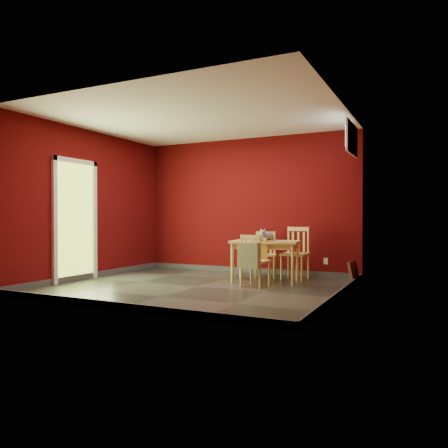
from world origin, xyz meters
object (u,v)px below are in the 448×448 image
at_px(dining_table, 265,246).
at_px(chair_far_left, 265,253).
at_px(cat, 267,234).
at_px(tote_bag, 249,255).
at_px(picture_frame, 354,272).
at_px(chair_far_right, 296,252).
at_px(chair_near, 254,260).

bearing_deg(dining_table, chair_far_left, 110.50).
relative_size(chair_far_left, cat, 1.92).
bearing_deg(chair_far_left, tote_bag, -79.86).
height_order(dining_table, tote_bag, tote_bag).
relative_size(tote_bag, picture_frame, 1.23).
relative_size(dining_table, picture_frame, 3.18).
bearing_deg(chair_far_left, chair_far_right, -8.17).
distance_m(chair_far_left, tote_bag, 1.44).
distance_m(chair_far_right, picture_frame, 1.07).
distance_m(chair_far_right, cat, 0.74).
distance_m(dining_table, chair_far_right, 0.70).
relative_size(chair_far_left, chair_far_right, 0.90).
bearing_deg(tote_bag, dining_table, 90.41).
xyz_separation_m(tote_bag, cat, (0.01, 0.78, 0.30)).
xyz_separation_m(chair_far_right, picture_frame, (1.02, -0.06, -0.29)).
bearing_deg(dining_table, chair_far_right, 57.40).
xyz_separation_m(chair_far_left, tote_bag, (0.25, -1.42, 0.08)).
height_order(chair_far_left, tote_bag, chair_far_left).
distance_m(cat, picture_frame, 1.60).
bearing_deg(chair_near, tote_bag, -93.27).
bearing_deg(tote_bag, picture_frame, 42.55).
bearing_deg(chair_far_left, dining_table, -69.50).
bearing_deg(chair_near, chair_far_left, 102.37).
bearing_deg(picture_frame, chair_far_right, 176.88).
bearing_deg(cat, chair_far_right, 42.40).
height_order(chair_far_left, cat, cat).
xyz_separation_m(chair_near, cat, (-0.01, 0.57, 0.39)).
bearing_deg(tote_bag, chair_far_right, 74.74).
height_order(dining_table, chair_far_left, chair_far_left).
relative_size(chair_far_right, tote_bag, 1.99).
height_order(chair_far_right, chair_near, chair_far_right).
bearing_deg(tote_bag, cat, 89.51).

